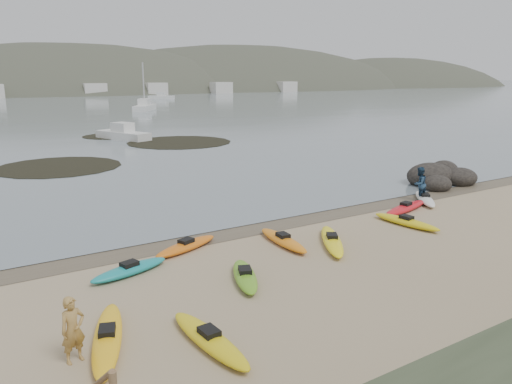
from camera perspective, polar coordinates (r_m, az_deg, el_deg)
ground at (r=22.68m, az=-0.00°, el=-3.69°), size 600.00×600.00×0.00m
wet_sand at (r=22.44m, az=0.41°, el=-3.87°), size 60.00×60.00×0.00m
kayaks at (r=19.33m, az=5.02°, el=-6.25°), size 20.81×10.12×0.34m
person_west at (r=12.79m, az=-20.19°, el=-14.56°), size 0.67×0.52×1.63m
person_east at (r=28.04m, az=18.17°, el=0.88°), size 1.01×0.85×1.84m
rock_cluster at (r=33.09m, az=20.24°, el=1.28°), size 5.07×3.69×1.60m
kelp_mats at (r=47.50m, az=-14.09°, el=4.89°), size 22.69×24.15×0.04m
moored_boats at (r=95.36m, az=-26.22°, el=8.28°), size 84.32×88.91×1.30m
far_hills at (r=219.49m, az=-18.86°, el=6.65°), size 550.00×135.00×80.00m
far_town at (r=164.34m, az=-26.63°, el=10.27°), size 199.00×5.00×4.00m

